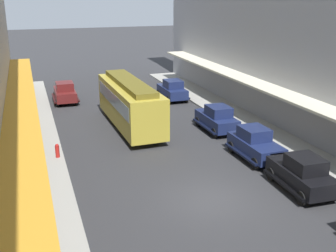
% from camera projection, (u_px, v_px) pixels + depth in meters
% --- Properties ---
extents(ground_plane, '(200.00, 200.00, 0.00)m').
position_uv_depth(ground_plane, '(210.00, 199.00, 19.34)').
color(ground_plane, '#2D2D30').
extents(sidewalk_left, '(3.00, 60.00, 0.15)m').
position_uv_depth(sidewalk_left, '(45.00, 226.00, 16.98)').
color(sidewalk_left, '#99968E').
rests_on(sidewalk_left, ground).
extents(parked_car_0, '(2.16, 4.27, 1.84)m').
position_uv_depth(parked_car_0, '(217.00, 118.00, 28.64)').
color(parked_car_0, '#19234C').
rests_on(parked_car_0, ground).
extents(parked_car_2, '(2.18, 4.27, 1.84)m').
position_uv_depth(parked_car_2, '(65.00, 92.00, 36.11)').
color(parked_car_2, '#591919').
rests_on(parked_car_2, ground).
extents(parked_car_3, '(2.18, 4.28, 1.84)m').
position_uv_depth(parked_car_3, '(255.00, 143.00, 23.85)').
color(parked_car_3, '#19234C').
rests_on(parked_car_3, ground).
extents(parked_car_4, '(2.30, 4.32, 1.84)m').
position_uv_depth(parked_car_4, '(302.00, 172.00, 19.98)').
color(parked_car_4, black).
rests_on(parked_car_4, ground).
extents(parked_car_5, '(2.15, 4.26, 1.84)m').
position_uv_depth(parked_car_5, '(172.00, 89.00, 37.01)').
color(parked_car_5, '#19234C').
rests_on(parked_car_5, ground).
extents(streetcar, '(2.71, 9.65, 3.46)m').
position_uv_depth(streetcar, '(130.00, 102.00, 29.09)').
color(streetcar, gold).
rests_on(streetcar, ground).
extents(fire_hydrant, '(0.24, 0.24, 0.82)m').
position_uv_depth(fire_hydrant, '(57.00, 150.00, 23.79)').
color(fire_hydrant, '#B21E19').
rests_on(fire_hydrant, sidewalk_left).
extents(pedestrian_0, '(0.36, 0.28, 1.67)m').
position_uv_depth(pedestrian_0, '(17.00, 151.00, 22.52)').
color(pedestrian_0, '#2D2D33').
rests_on(pedestrian_0, sidewalk_left).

